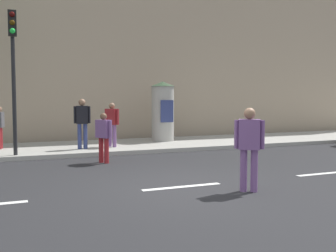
{
  "coord_description": "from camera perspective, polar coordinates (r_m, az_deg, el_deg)",
  "views": [
    {
      "loc": [
        -3.35,
        -7.38,
        1.85
      ],
      "look_at": [
        0.49,
        2.0,
        1.17
      ],
      "focal_mm": 41.15,
      "sensor_mm": 36.0,
      "label": 1
    }
  ],
  "objects": [
    {
      "name": "traffic_light",
      "position": [
        12.69,
        -21.96,
        9.17
      ],
      "size": [
        0.24,
        0.45,
        4.37
      ],
      "color": "black",
      "rests_on": "sidewalk_curb"
    },
    {
      "name": "ground_plane",
      "position": [
        8.32,
        2.11,
        -9.0
      ],
      "size": [
        80.0,
        80.0,
        0.0
      ],
      "primitive_type": "plane",
      "color": "#232326"
    },
    {
      "name": "lane_markings",
      "position": [
        8.32,
        2.11,
        -8.97
      ],
      "size": [
        25.8,
        0.16,
        0.01
      ],
      "color": "silver",
      "rests_on": "ground_plane"
    },
    {
      "name": "pedestrian_in_dark_shirt",
      "position": [
        7.9,
        11.94,
        -2.43
      ],
      "size": [
        0.51,
        0.44,
        1.7
      ],
      "color": "#724C84",
      "rests_on": "ground_plane"
    },
    {
      "name": "pedestrian_with_bag",
      "position": [
        14.1,
        -8.31,
        0.76
      ],
      "size": [
        0.45,
        0.59,
        1.6
      ],
      "color": "#724C84",
      "rests_on": "sidewalk_curb"
    },
    {
      "name": "poster_column",
      "position": [
        16.07,
        -0.79,
        2.27
      ],
      "size": [
        1.03,
        1.03,
        2.47
      ],
      "color": "#9E9B93",
      "rests_on": "sidewalk_curb"
    },
    {
      "name": "pedestrian_near_pole",
      "position": [
        13.66,
        -12.59,
        0.91
      ],
      "size": [
        0.57,
        0.31,
        1.74
      ],
      "color": "navy",
      "rests_on": "sidewalk_curb"
    },
    {
      "name": "building_backdrop",
      "position": [
        20.05,
        -12.64,
        14.93
      ],
      "size": [
        36.0,
        5.0,
        11.46
      ],
      "primitive_type": "cube",
      "color": "tan",
      "rests_on": "ground_plane"
    },
    {
      "name": "pedestrian_with_backpack",
      "position": [
        11.45,
        -9.52,
        -1.16
      ],
      "size": [
        0.44,
        0.58,
        1.47
      ],
      "color": "maroon",
      "rests_on": "ground_plane"
    },
    {
      "name": "sidewalk_curb",
      "position": [
        14.88,
        -9.09,
        -3.04
      ],
      "size": [
        36.0,
        4.0,
        0.15
      ],
      "primitive_type": "cube",
      "color": "#9E9B93",
      "rests_on": "ground_plane"
    }
  ]
}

